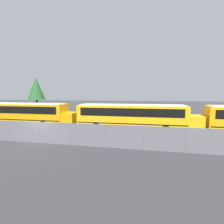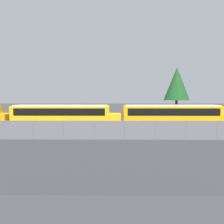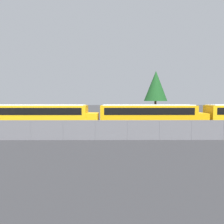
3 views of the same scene
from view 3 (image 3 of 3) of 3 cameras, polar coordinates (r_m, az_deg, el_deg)
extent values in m
cylinder|color=slate|center=(18.03, -24.96, -5.46)|extent=(0.07, 0.07, 1.85)
cylinder|color=slate|center=(17.00, -15.66, -5.79)|extent=(0.07, 0.07, 1.85)
cylinder|color=slate|center=(16.47, -5.45, -5.97)|extent=(0.07, 0.07, 1.85)
cylinder|color=slate|center=(16.47, 5.08, -5.96)|extent=(0.07, 0.07, 1.85)
cylinder|color=slate|center=(17.02, 15.27, -5.77)|extent=(0.07, 0.07, 1.85)
cylinder|color=slate|center=(18.06, 24.54, -5.43)|extent=(0.07, 0.07, 1.85)
cylinder|color=slate|center=(19.51, 32.62, -5.02)|extent=(0.07, 0.07, 1.85)
cube|color=yellow|center=(24.58, -22.40, -0.90)|extent=(12.21, 2.51, 2.48)
cube|color=black|center=(24.54, -22.44, 0.37)|extent=(11.24, 2.55, 0.89)
cube|color=black|center=(24.65, -22.35, -2.51)|extent=(11.97, 2.54, 0.10)
cube|color=yellow|center=(22.95, -6.32, -2.19)|extent=(1.47, 2.31, 1.49)
cube|color=silver|center=(24.51, -22.48, 2.11)|extent=(11.60, 2.26, 0.10)
cylinder|color=black|center=(24.65, -13.12, -3.58)|extent=(1.08, 0.28, 1.08)
cylinder|color=black|center=(22.47, -14.40, -4.35)|extent=(1.08, 0.28, 1.08)
cylinder|color=black|center=(27.35, -28.81, -3.23)|extent=(1.08, 0.28, 1.08)
cylinder|color=black|center=(25.40, -31.25, -3.85)|extent=(1.08, 0.28, 1.08)
cube|color=#EDA80F|center=(23.30, 11.47, -0.93)|extent=(12.21, 2.51, 2.48)
cube|color=black|center=(23.26, 11.49, 0.41)|extent=(11.24, 2.55, 0.89)
cube|color=black|center=(23.37, 11.45, -2.62)|extent=(11.97, 2.54, 0.10)
cube|color=#EDA80F|center=(25.63, 26.61, -1.94)|extent=(1.47, 2.31, 1.49)
cube|color=black|center=(22.97, -3.81, -3.66)|extent=(0.12, 2.51, 0.24)
cube|color=silver|center=(23.22, 11.52, 2.25)|extent=(11.60, 2.26, 0.10)
cylinder|color=black|center=(25.55, 19.26, -3.43)|extent=(1.08, 0.28, 1.08)
cylinder|color=black|center=(23.45, 21.12, -4.15)|extent=(1.08, 0.28, 1.08)
cylinder|color=black|center=(24.09, 2.00, -3.65)|extent=(1.08, 0.28, 1.08)
cylinder|color=black|center=(21.85, 2.25, -4.46)|extent=(1.08, 0.28, 1.08)
cube|color=black|center=(26.51, 28.58, -3.11)|extent=(0.12, 2.51, 0.24)
cylinder|color=black|center=(28.69, 31.62, -3.01)|extent=(1.08, 0.28, 1.08)
cylinder|color=#51381E|center=(37.85, 13.96, 0.90)|extent=(0.44, 0.44, 3.46)
cone|color=#194C1E|center=(37.89, 14.09, 8.24)|extent=(4.80, 4.80, 6.24)
camera|label=1|loc=(7.61, -68.60, 4.96)|focal=28.00mm
camera|label=2|loc=(5.62, -154.14, 1.26)|focal=35.00mm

